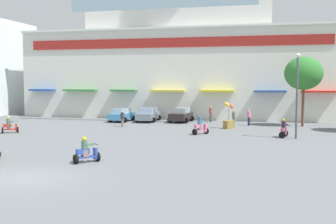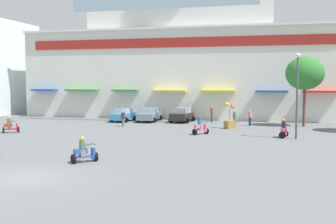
{
  "view_description": "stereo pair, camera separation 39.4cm",
  "coord_description": "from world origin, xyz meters",
  "px_view_note": "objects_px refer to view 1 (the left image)",
  "views": [
    {
      "loc": [
        10.67,
        -16.72,
        4.52
      ],
      "look_at": [
        2.85,
        16.32,
        1.93
      ],
      "focal_mm": 43.85,
      "sensor_mm": 36.0,
      "label": 1
    },
    {
      "loc": [
        11.05,
        -16.63,
        4.52
      ],
      "look_at": [
        2.85,
        16.32,
        1.93
      ],
      "focal_mm": 43.85,
      "sensor_mm": 36.0,
      "label": 2
    }
  ],
  "objects_px": {
    "parked_car_0": "(122,115)",
    "balloon_vendor_cart": "(229,119)",
    "parked_car_2": "(181,115)",
    "scooter_rider_1": "(284,130)",
    "scooter_rider_3": "(86,152)",
    "pedestrian_0": "(211,113)",
    "parked_car_1": "(148,114)",
    "plaza_tree_3": "(304,73)",
    "pedestrian_1": "(234,117)",
    "pedestrian_2": "(249,117)",
    "streetlamp_near": "(297,89)",
    "scooter_rider_5": "(200,127)",
    "pedestrian_3": "(122,118)",
    "scooter_rider_4": "(10,126)"
  },
  "relations": [
    {
      "from": "parked_car_0",
      "to": "pedestrian_0",
      "type": "height_order",
      "value": "pedestrian_0"
    },
    {
      "from": "parked_car_1",
      "to": "pedestrian_2",
      "type": "relative_size",
      "value": 2.83
    },
    {
      "from": "plaza_tree_3",
      "to": "pedestrian_1",
      "type": "relative_size",
      "value": 4.12
    },
    {
      "from": "scooter_rider_4",
      "to": "pedestrian_1",
      "type": "relative_size",
      "value": 0.87
    },
    {
      "from": "pedestrian_2",
      "to": "scooter_rider_5",
      "type": "bearing_deg",
      "value": -114.93
    },
    {
      "from": "parked_car_2",
      "to": "scooter_rider_5",
      "type": "relative_size",
      "value": 2.56
    },
    {
      "from": "plaza_tree_3",
      "to": "pedestrian_1",
      "type": "bearing_deg",
      "value": -160.69
    },
    {
      "from": "parked_car_0",
      "to": "parked_car_2",
      "type": "distance_m",
      "value": 6.59
    },
    {
      "from": "scooter_rider_5",
      "to": "pedestrian_1",
      "type": "distance_m",
      "value": 6.56
    },
    {
      "from": "streetlamp_near",
      "to": "balloon_vendor_cart",
      "type": "xyz_separation_m",
      "value": [
        -5.71,
        5.64,
        -2.97
      ]
    },
    {
      "from": "scooter_rider_5",
      "to": "pedestrian_0",
      "type": "xyz_separation_m",
      "value": [
        -0.48,
        10.47,
        0.38
      ]
    },
    {
      "from": "parked_car_1",
      "to": "pedestrian_3",
      "type": "relative_size",
      "value": 2.81
    },
    {
      "from": "streetlamp_near",
      "to": "scooter_rider_1",
      "type": "bearing_deg",
      "value": 150.87
    },
    {
      "from": "parked_car_2",
      "to": "scooter_rider_1",
      "type": "bearing_deg",
      "value": -44.13
    },
    {
      "from": "parked_car_2",
      "to": "pedestrian_2",
      "type": "height_order",
      "value": "pedestrian_2"
    },
    {
      "from": "scooter_rider_5",
      "to": "scooter_rider_1",
      "type": "bearing_deg",
      "value": -2.61
    },
    {
      "from": "plaza_tree_3",
      "to": "pedestrian_3",
      "type": "xyz_separation_m",
      "value": [
        -17.26,
        -4.46,
        -4.33
      ]
    },
    {
      "from": "scooter_rider_5",
      "to": "pedestrian_3",
      "type": "distance_m",
      "value": 9.24
    },
    {
      "from": "parked_car_0",
      "to": "pedestrian_2",
      "type": "relative_size",
      "value": 2.58
    },
    {
      "from": "plaza_tree_3",
      "to": "balloon_vendor_cart",
      "type": "height_order",
      "value": "plaza_tree_3"
    },
    {
      "from": "parked_car_0",
      "to": "balloon_vendor_cart",
      "type": "height_order",
      "value": "balloon_vendor_cart"
    },
    {
      "from": "parked_car_1",
      "to": "parked_car_2",
      "type": "relative_size",
      "value": 1.14
    },
    {
      "from": "parked_car_2",
      "to": "scooter_rider_3",
      "type": "relative_size",
      "value": 2.7
    },
    {
      "from": "parked_car_0",
      "to": "pedestrian_1",
      "type": "xyz_separation_m",
      "value": [
        12.56,
        -2.92,
        0.22
      ]
    },
    {
      "from": "scooter_rider_3",
      "to": "scooter_rider_1",
      "type": "bearing_deg",
      "value": 49.55
    },
    {
      "from": "scooter_rider_3",
      "to": "pedestrian_0",
      "type": "relative_size",
      "value": 0.83
    },
    {
      "from": "pedestrian_0",
      "to": "pedestrian_3",
      "type": "bearing_deg",
      "value": -140.37
    },
    {
      "from": "parked_car_1",
      "to": "balloon_vendor_cart",
      "type": "height_order",
      "value": "balloon_vendor_cart"
    },
    {
      "from": "parked_car_1",
      "to": "scooter_rider_3",
      "type": "distance_m",
      "value": 23.11
    },
    {
      "from": "pedestrian_2",
      "to": "parked_car_2",
      "type": "bearing_deg",
      "value": 166.39
    },
    {
      "from": "scooter_rider_5",
      "to": "scooter_rider_4",
      "type": "bearing_deg",
      "value": -170.07
    },
    {
      "from": "pedestrian_3",
      "to": "streetlamp_near",
      "type": "xyz_separation_m",
      "value": [
        16.0,
        -4.78,
        2.97
      ]
    },
    {
      "from": "plaza_tree_3",
      "to": "parked_car_0",
      "type": "height_order",
      "value": "plaza_tree_3"
    },
    {
      "from": "scooter_rider_5",
      "to": "pedestrian_3",
      "type": "height_order",
      "value": "pedestrian_3"
    },
    {
      "from": "parked_car_0",
      "to": "pedestrian_2",
      "type": "height_order",
      "value": "pedestrian_2"
    },
    {
      "from": "parked_car_0",
      "to": "scooter_rider_5",
      "type": "xyz_separation_m",
      "value": [
        10.21,
        -9.04,
        -0.1
      ]
    },
    {
      "from": "balloon_vendor_cart",
      "to": "parked_car_2",
      "type": "bearing_deg",
      "value": 138.51
    },
    {
      "from": "plaza_tree_3",
      "to": "parked_car_0",
      "type": "distance_m",
      "value": 19.66
    },
    {
      "from": "parked_car_2",
      "to": "scooter_rider_1",
      "type": "relative_size",
      "value": 2.59
    },
    {
      "from": "parked_car_0",
      "to": "balloon_vendor_cart",
      "type": "relative_size",
      "value": 1.64
    },
    {
      "from": "scooter_rider_1",
      "to": "parked_car_2",
      "type": "bearing_deg",
      "value": 135.87
    },
    {
      "from": "pedestrian_1",
      "to": "pedestrian_3",
      "type": "relative_size",
      "value": 1.04
    },
    {
      "from": "scooter_rider_3",
      "to": "pedestrian_0",
      "type": "height_order",
      "value": "pedestrian_0"
    },
    {
      "from": "pedestrian_2",
      "to": "pedestrian_0",
      "type": "bearing_deg",
      "value": 149.53
    },
    {
      "from": "scooter_rider_1",
      "to": "balloon_vendor_cart",
      "type": "bearing_deg",
      "value": 133.06
    },
    {
      "from": "scooter_rider_1",
      "to": "pedestrian_1",
      "type": "bearing_deg",
      "value": 124.39
    },
    {
      "from": "parked_car_2",
      "to": "scooter_rider_1",
      "type": "xyz_separation_m",
      "value": [
        10.4,
        -10.09,
        -0.16
      ]
    },
    {
      "from": "plaza_tree_3",
      "to": "scooter_rider_4",
      "type": "bearing_deg",
      "value": -155.88
    },
    {
      "from": "pedestrian_0",
      "to": "scooter_rider_1",
      "type": "bearing_deg",
      "value": -56.15
    },
    {
      "from": "scooter_rider_5",
      "to": "pedestrian_3",
      "type": "bearing_deg",
      "value": 154.59
    }
  ]
}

